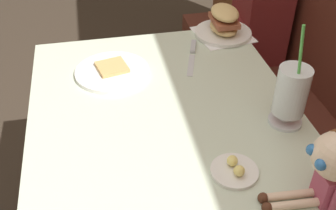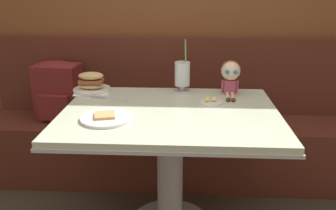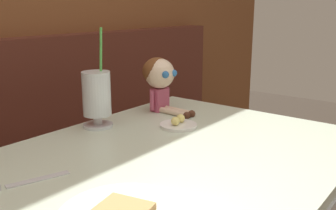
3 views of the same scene
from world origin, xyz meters
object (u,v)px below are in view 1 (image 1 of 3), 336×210
toast_plate (112,71)px  sandwich_plate (224,24)px  seated_doll (336,160)px  backpack (259,13)px  butter_knife (193,51)px  butter_saucer (234,170)px  milkshake_glass (291,94)px

toast_plate → sandwich_plate: bearing=112.8°
sandwich_plate → seated_doll: (0.82, -0.02, 0.08)m
backpack → butter_knife: bearing=-45.8°
butter_saucer → butter_knife: bearing=175.8°
sandwich_plate → butter_knife: (0.11, -0.15, -0.04)m
toast_plate → butter_saucer: bearing=26.5°
butter_knife → seated_doll: size_ratio=1.04×
milkshake_glass → sandwich_plate: size_ratio=1.38×
milkshake_glass → butter_saucer: bearing=-52.6°
butter_knife → milkshake_glass: bearing=20.4°
sandwich_plate → seated_doll: bearing=-1.3°
toast_plate → backpack: (-0.51, 0.74, -0.09)m
sandwich_plate → butter_saucer: (0.70, -0.19, -0.04)m
toast_plate → sandwich_plate: (-0.19, 0.45, 0.04)m
toast_plate → seated_doll: (0.63, 0.43, 0.12)m
milkshake_glass → backpack: bearing=162.3°
milkshake_glass → seated_doll: bearing=-6.5°
toast_plate → butter_knife: size_ratio=1.09×
milkshake_glass → butter_knife: (-0.44, -0.16, -0.10)m
backpack → sandwich_plate: bearing=-42.2°
milkshake_glass → seated_doll: size_ratio=1.43×
butter_knife → toast_plate: bearing=-75.0°
seated_doll → backpack: (-1.14, 0.31, -0.21)m
toast_plate → seated_doll: bearing=34.2°
toast_plate → butter_saucer: size_ratio=2.08×
toast_plate → sandwich_plate: size_ratio=1.10×
backpack → milkshake_glass: bearing=-17.7°
butter_knife → butter_saucer: bearing=-4.2°
butter_saucer → backpack: backpack is taller
butter_knife → seated_doll: seated_doll is taller
toast_plate → seated_doll: seated_doll is taller
milkshake_glass → seated_doll: 0.28m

